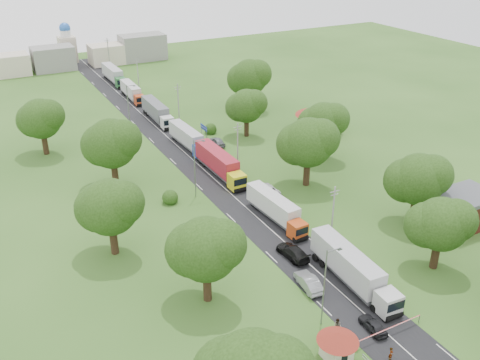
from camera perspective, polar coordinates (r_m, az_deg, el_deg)
ground at (r=79.20m, az=3.36°, el=-5.37°), size 260.00×260.00×0.00m
road at (r=94.67m, az=-2.90°, el=0.23°), size 8.00×200.00×0.04m
boom_barrier at (r=62.18m, az=14.70°, el=-15.50°), size 9.22×0.35×1.18m
guard_booth at (r=58.28m, az=10.37°, el=-16.64°), size 4.40×4.40×3.45m
info_sign at (r=108.00m, az=-3.88°, el=5.31°), size 0.12×3.10×4.10m
pole_1 at (r=74.68m, az=9.87°, el=-3.67°), size 1.60×0.24×9.00m
pole_2 at (r=95.79m, az=-0.25°, el=3.66°), size 1.60×0.24×9.00m
pole_3 at (r=119.76m, az=-6.59°, el=8.17°), size 1.60×0.24×9.00m
pole_4 at (r=145.17m, az=-10.84°, el=11.09°), size 1.60×0.24×9.00m
pole_5 at (r=171.40m, az=-13.86°, el=13.09°), size 1.60×0.24×9.00m
lamp_0 at (r=59.99m, az=9.11°, el=-10.88°), size 2.03×0.22×10.00m
lamp_1 at (r=86.21m, az=-4.77°, el=1.53°), size 2.03×0.22×10.00m
lamp_2 at (r=117.11m, az=-11.76°, el=7.82°), size 2.03×0.22×10.00m
tree_2 at (r=72.40m, az=20.58°, el=-4.38°), size 8.00×8.00×10.10m
tree_3 at (r=81.98m, az=18.45°, el=0.12°), size 8.80×8.80×11.07m
tree_4 at (r=89.72m, az=7.25°, el=4.03°), size 9.60×9.60×12.05m
tree_5 at (r=100.96m, az=8.86°, el=6.09°), size 8.80×8.80×11.07m
tree_6 at (r=111.02m, az=0.67°, el=7.93°), size 8.00×8.00×10.10m
tree_7 at (r=127.43m, az=0.99°, el=10.93°), size 9.60×9.60×12.05m
tree_10 at (r=62.02m, az=-3.71°, el=-7.29°), size 8.80×8.80×11.07m
tree_11 at (r=72.47m, az=-13.77°, el=-2.76°), size 8.80×8.80×11.07m
tree_12 at (r=91.15m, az=-13.58°, el=3.84°), size 9.60×9.60×12.05m
tree_13 at (r=108.59m, az=-20.51°, el=6.17°), size 8.80×8.80×11.07m
house_brick at (r=85.84m, az=22.79°, el=-2.87°), size 8.60×6.60×5.20m
house_cream at (r=115.62m, az=8.50°, el=6.84°), size 10.08×10.08×5.80m
distant_town at (r=175.33m, az=-15.81°, el=12.75°), size 52.00×8.00×8.00m
church at (r=181.71m, az=-17.96°, el=13.54°), size 5.00×5.00×12.30m
truck_0 at (r=68.64m, az=11.83°, el=-9.19°), size 3.31×15.54×4.29m
truck_1 at (r=80.74m, az=3.85°, el=-3.06°), size 3.01×13.81×3.81m
truck_2 at (r=94.77m, az=-2.20°, el=1.79°), size 2.81×15.47×4.29m
truck_3 at (r=106.97m, az=-5.58°, el=4.49°), size 2.85×14.03×3.88m
truck_4 at (r=122.74m, az=-8.87°, el=7.24°), size 2.74×14.80×4.10m
truck_5 at (r=139.20m, az=-11.46°, el=9.23°), size 2.54×13.51×3.74m
truck_6 at (r=155.34m, az=-13.34°, el=10.89°), size 2.74×15.10×4.18m
car_lane_front at (r=63.30m, az=14.00°, el=-14.78°), size 1.96×4.11×1.36m
car_lane_mid at (r=67.87m, az=7.31°, el=-10.75°), size 2.40×5.27×1.68m
car_lane_rear at (r=73.13m, az=5.64°, el=-7.64°), size 2.63×5.78×1.64m
car_verge_near at (r=89.06m, az=2.95°, el=-1.00°), size 2.46×5.31×1.47m
car_verge_far at (r=108.05m, az=-2.45°, el=4.11°), size 2.14×4.89×1.64m
pedestrian_near at (r=60.11m, az=15.80°, el=-17.46°), size 0.73×0.67×1.68m
pedestrian_booth at (r=61.97m, az=10.35°, el=-15.09°), size 1.03×1.12×1.86m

